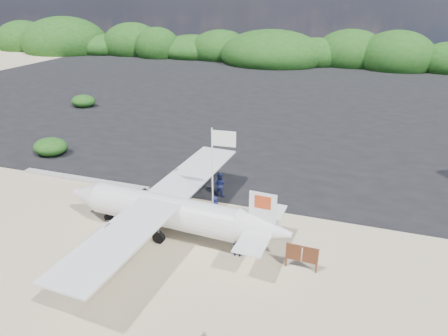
# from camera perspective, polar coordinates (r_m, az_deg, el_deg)

# --- Properties ---
(ground) EXTENTS (160.00, 160.00, 0.00)m
(ground) POSITION_cam_1_polar(r_m,az_deg,el_deg) (18.78, -5.91, -11.87)
(ground) COLOR beige
(asphalt_apron) EXTENTS (90.00, 50.00, 0.04)m
(asphalt_apron) POSITION_cam_1_polar(r_m,az_deg,el_deg) (45.60, 9.72, 9.65)
(asphalt_apron) COLOR #B2B2B2
(asphalt_apron) RESTS_ON ground
(lagoon) EXTENTS (9.00, 7.00, 0.40)m
(lagoon) POSITION_cam_1_polar(r_m,az_deg,el_deg) (24.41, -24.18, -5.02)
(lagoon) COLOR #B2B2B2
(lagoon) RESTS_ON ground
(vegetation_band) EXTENTS (124.00, 8.00, 4.40)m
(vegetation_band) POSITION_cam_1_polar(r_m,az_deg,el_deg) (69.95, 13.21, 14.26)
(vegetation_band) COLOR #B2B2B2
(vegetation_band) RESTS_ON ground
(baggage_cart) EXTENTS (2.55, 1.60, 1.22)m
(baggage_cart) POSITION_cam_1_polar(r_m,az_deg,el_deg) (21.76, -11.33, -6.81)
(baggage_cart) COLOR #0B1AB0
(baggage_cart) RESTS_ON ground
(flagpole) EXTENTS (1.13, 0.53, 5.48)m
(flagpole) POSITION_cam_1_polar(r_m,az_deg,el_deg) (19.95, -1.56, -9.36)
(flagpole) COLOR white
(flagpole) RESTS_ON ground
(signboard) EXTENTS (1.48, 0.19, 1.22)m
(signboard) POSITION_cam_1_polar(r_m,az_deg,el_deg) (18.01, 10.87, -14.00)
(signboard) COLOR #5D301A
(signboard) RESTS_ON ground
(crew_a) EXTENTS (0.63, 0.51, 1.51)m
(crew_a) POSITION_cam_1_polar(r_m,az_deg,el_deg) (20.48, -1.24, -5.93)
(crew_a) COLOR navy
(crew_a) RESTS_ON ground
(crew_b) EXTENTS (0.78, 0.64, 1.48)m
(crew_b) POSITION_cam_1_polar(r_m,az_deg,el_deg) (23.07, -0.65, -2.36)
(crew_b) COLOR navy
(crew_b) RESTS_ON ground
(crew_c) EXTENTS (0.90, 0.39, 1.52)m
(crew_c) POSITION_cam_1_polar(r_m,az_deg,el_deg) (18.07, 1.98, -10.39)
(crew_c) COLOR navy
(crew_c) RESTS_ON ground
(aircraft_small) EXTENTS (9.97, 9.97, 2.60)m
(aircraft_small) POSITION_cam_1_polar(r_m,az_deg,el_deg) (49.81, 1.22, 11.17)
(aircraft_small) COLOR #B2B2B2
(aircraft_small) RESTS_ON ground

